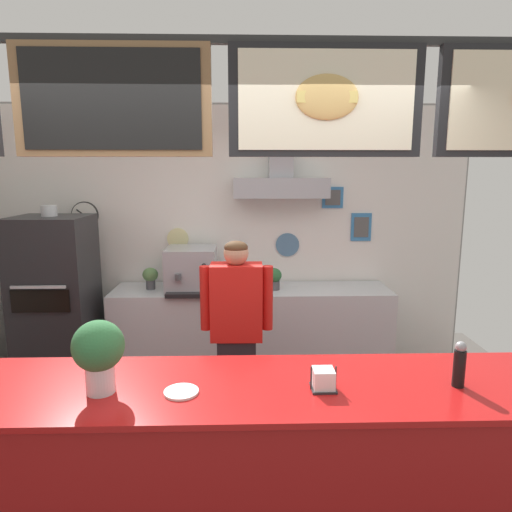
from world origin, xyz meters
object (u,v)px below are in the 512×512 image
(pepper_grinder, at_px, (459,365))
(shop_worker, at_px, (237,336))
(potted_rosemary, at_px, (274,278))
(condiment_plate, at_px, (181,392))
(basil_vase, at_px, (99,352))
(napkin_holder, at_px, (323,380))
(pizza_oven, at_px, (57,305))
(potted_oregano, at_px, (150,277))
(espresso_machine, at_px, (192,269))

(pepper_grinder, bearing_deg, shop_worker, 133.65)
(potted_rosemary, bearing_deg, condiment_plate, -104.43)
(condiment_plate, relative_size, basil_vase, 0.47)
(potted_rosemary, bearing_deg, shop_worker, -107.32)
(napkin_holder, xyz_separation_m, pepper_grinder, (0.68, 0.01, 0.07))
(pizza_oven, distance_m, basil_vase, 2.37)
(condiment_plate, distance_m, basil_vase, 0.44)
(shop_worker, xyz_separation_m, pepper_grinder, (1.13, -1.18, 0.28))
(potted_oregano, distance_m, pepper_grinder, 3.11)
(pizza_oven, xyz_separation_m, condiment_plate, (1.46, -2.10, 0.18))
(potted_oregano, xyz_separation_m, napkin_holder, (1.33, -2.38, 0.02))
(potted_oregano, relative_size, pepper_grinder, 0.93)
(shop_worker, height_order, napkin_holder, shop_worker)
(potted_rosemary, distance_m, condiment_plate, 2.43)
(condiment_plate, distance_m, pepper_grinder, 1.38)
(condiment_plate, bearing_deg, pizza_oven, 124.76)
(shop_worker, height_order, espresso_machine, shop_worker)
(shop_worker, relative_size, condiment_plate, 9.34)
(pepper_grinder, bearing_deg, pizza_oven, 143.90)
(pizza_oven, xyz_separation_m, espresso_machine, (1.25, 0.26, 0.28))
(espresso_machine, height_order, basil_vase, basil_vase)
(espresso_machine, distance_m, napkin_holder, 2.51)
(pizza_oven, height_order, espresso_machine, pizza_oven)
(espresso_machine, xyz_separation_m, potted_rosemary, (0.82, -0.01, -0.09))
(espresso_machine, bearing_deg, napkin_holder, -68.70)
(napkin_holder, height_order, basil_vase, basil_vase)
(pepper_grinder, bearing_deg, basil_vase, -179.60)
(pizza_oven, xyz_separation_m, potted_oregano, (0.83, 0.30, 0.20))
(shop_worker, distance_m, potted_oregano, 1.49)
(potted_oregano, xyz_separation_m, condiment_plate, (0.63, -2.40, -0.02))
(napkin_holder, bearing_deg, shop_worker, 110.51)
(potted_rosemary, height_order, condiment_plate, potted_rosemary)
(potted_oregano, bearing_deg, condiment_plate, -75.23)
(condiment_plate, bearing_deg, espresso_machine, 95.18)
(potted_rosemary, height_order, napkin_holder, same)
(pizza_oven, height_order, pepper_grinder, pizza_oven)
(espresso_machine, relative_size, potted_rosemary, 2.58)
(shop_worker, xyz_separation_m, potted_oregano, (-0.88, 1.18, 0.19))
(potted_rosemary, height_order, basil_vase, basil_vase)
(napkin_holder, bearing_deg, espresso_machine, 111.30)
(espresso_machine, xyz_separation_m, basil_vase, (-0.18, -2.34, 0.09))
(potted_rosemary, relative_size, pepper_grinder, 0.93)
(potted_oregano, bearing_deg, potted_rosemary, -2.34)
(potted_rosemary, xyz_separation_m, pepper_grinder, (0.77, -2.32, 0.10))
(pizza_oven, bearing_deg, potted_oregano, 19.65)
(shop_worker, distance_m, condiment_plate, 1.25)
(shop_worker, bearing_deg, condiment_plate, 79.22)
(pizza_oven, height_order, condiment_plate, pizza_oven)
(potted_oregano, bearing_deg, pepper_grinder, -49.62)
(potted_oregano, height_order, pepper_grinder, pepper_grinder)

